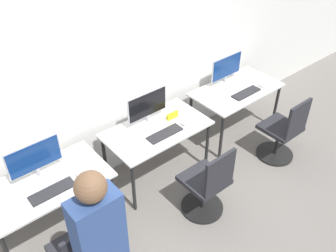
# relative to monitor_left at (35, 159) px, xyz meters

# --- Properties ---
(ground_plane) EXTENTS (20.00, 20.00, 0.00)m
(ground_plane) POSITION_rel_monitor_left_xyz_m (1.36, -0.48, -0.93)
(ground_plane) COLOR slate
(wall_back) EXTENTS (12.00, 0.05, 2.80)m
(wall_back) POSITION_rel_monitor_left_xyz_m (1.36, 0.33, 0.47)
(wall_back) COLOR silver
(wall_back) RESTS_ON ground_plane
(desk_left) EXTENTS (1.21, 0.68, 0.71)m
(desk_left) POSITION_rel_monitor_left_xyz_m (0.00, -0.14, -0.30)
(desk_left) COLOR silver
(desk_left) RESTS_ON ground_plane
(monitor_left) EXTENTS (0.53, 0.16, 0.40)m
(monitor_left) POSITION_rel_monitor_left_xyz_m (0.00, 0.00, 0.00)
(monitor_left) COLOR #B2B2B7
(monitor_left) RESTS_ON desk_left
(keyboard_left) EXTENTS (0.43, 0.14, 0.02)m
(keyboard_left) POSITION_rel_monitor_left_xyz_m (0.00, -0.29, -0.21)
(keyboard_left) COLOR #262628
(keyboard_left) RESTS_ON desk_left
(mouse_left) EXTENTS (0.06, 0.09, 0.03)m
(mouse_left) POSITION_rel_monitor_left_xyz_m (0.30, -0.26, -0.20)
(mouse_left) COLOR silver
(mouse_left) RESTS_ON desk_left
(person_left) EXTENTS (0.36, 0.22, 1.67)m
(person_left) POSITION_rel_monitor_left_xyz_m (-0.03, -1.24, -0.02)
(person_left) COLOR #232328
(person_left) RESTS_ON ground_plane
(desk_center) EXTENTS (1.21, 0.68, 0.71)m
(desk_center) POSITION_rel_monitor_left_xyz_m (1.36, -0.14, -0.30)
(desk_center) COLOR silver
(desk_center) RESTS_ON ground_plane
(monitor_center) EXTENTS (0.53, 0.16, 0.40)m
(monitor_center) POSITION_rel_monitor_left_xyz_m (1.36, 0.03, 0.00)
(monitor_center) COLOR #B2B2B7
(monitor_center) RESTS_ON desk_center
(keyboard_center) EXTENTS (0.43, 0.14, 0.02)m
(keyboard_center) POSITION_rel_monitor_left_xyz_m (1.36, -0.28, -0.21)
(keyboard_center) COLOR #262628
(keyboard_center) RESTS_ON desk_center
(mouse_center) EXTENTS (0.06, 0.09, 0.03)m
(mouse_center) POSITION_rel_monitor_left_xyz_m (1.64, -0.28, -0.20)
(mouse_center) COLOR silver
(mouse_center) RESTS_ON desk_center
(office_chair_center) EXTENTS (0.48, 0.48, 0.92)m
(office_chair_center) POSITION_rel_monitor_left_xyz_m (1.40, -0.95, -0.55)
(office_chair_center) COLOR black
(office_chair_center) RESTS_ON ground_plane
(desk_right) EXTENTS (1.21, 0.68, 0.71)m
(desk_right) POSITION_rel_monitor_left_xyz_m (2.72, -0.14, -0.30)
(desk_right) COLOR silver
(desk_right) RESTS_ON ground_plane
(monitor_right) EXTENTS (0.53, 0.16, 0.40)m
(monitor_right) POSITION_rel_monitor_left_xyz_m (2.72, 0.08, 0.00)
(monitor_right) COLOR #B2B2B7
(monitor_right) RESTS_ON desk_right
(keyboard_right) EXTENTS (0.43, 0.14, 0.02)m
(keyboard_right) POSITION_rel_monitor_left_xyz_m (2.72, -0.29, -0.21)
(keyboard_right) COLOR #262628
(keyboard_right) RESTS_ON desk_right
(mouse_right) EXTENTS (0.06, 0.09, 0.03)m
(mouse_right) POSITION_rel_monitor_left_xyz_m (3.02, -0.31, -0.20)
(mouse_right) COLOR silver
(mouse_right) RESTS_ON desk_right
(office_chair_right) EXTENTS (0.48, 0.48, 0.92)m
(office_chair_right) POSITION_rel_monitor_left_xyz_m (2.78, -0.91, -0.55)
(office_chair_right) COLOR black
(office_chair_right) RESTS_ON ground_plane
(placard_center) EXTENTS (0.16, 0.03, 0.08)m
(placard_center) POSITION_rel_monitor_left_xyz_m (1.63, -0.10, -0.18)
(placard_center) COLOR yellow
(placard_center) RESTS_ON desk_center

